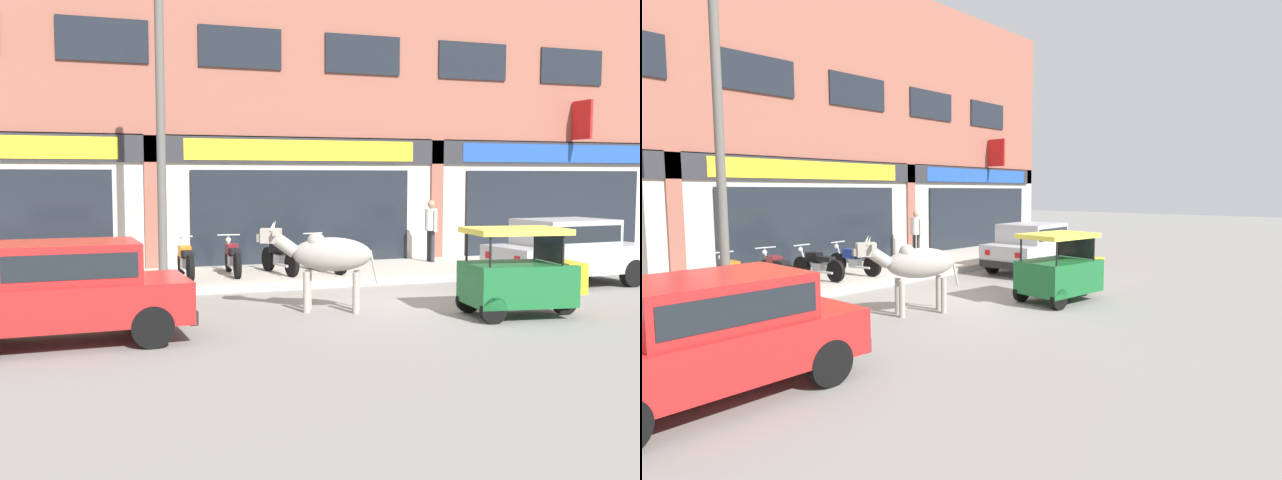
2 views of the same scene
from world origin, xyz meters
The scene contains 13 objects.
ground_plane centered at (0.00, 0.00, 0.00)m, with size 90.00×90.00×0.00m, color gray.
sidewalk centered at (0.00, 3.89, 0.09)m, with size 19.00×3.38×0.18m, color #B7AFA3.
shop_building centered at (0.00, 5.84, 4.41)m, with size 23.00×1.40×9.24m.
cow centered at (-1.53, -0.42, 1.01)m, with size 1.99×1.17×1.61m.
car_0 centered at (4.52, 0.83, 0.81)m, with size 3.70×1.84×1.46m.
car_1 centered at (-5.90, -1.59, 0.81)m, with size 3.65×1.68×1.46m.
auto_rickshaw centered at (1.44, -1.95, 0.66)m, with size 2.07×1.39×1.52m.
motorcycle_0 centered at (-3.37, 3.53, 0.56)m, with size 0.52×1.81×0.88m.
motorcycle_1 centered at (-2.29, 3.67, 0.56)m, with size 0.52×1.81×0.88m.
motorcycle_2 centered at (-1.24, 3.54, 0.56)m, with size 0.55×1.80×0.88m.
motorcycle_3 centered at (-0.14, 3.50, 0.56)m, with size 0.59×1.80×0.88m.
pedestrian centered at (3.15, 4.56, 1.16)m, with size 0.32×0.50×1.60m.
utility_pole centered at (-3.99, 2.50, 3.12)m, with size 0.18×0.18×5.88m, color #595651.
Camera 1 is at (-5.96, -12.73, 2.38)m, focal length 42.00 mm.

